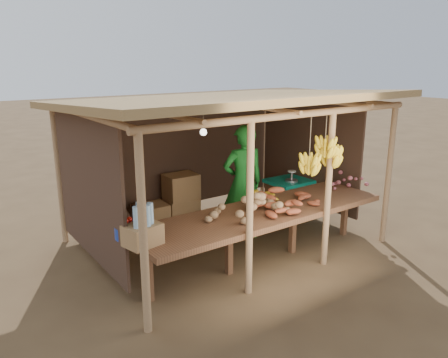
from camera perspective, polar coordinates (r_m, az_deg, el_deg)
ground at (r=7.18m, az=0.00°, el=-8.11°), size 60.00×60.00×0.00m
stall_structure at (r=6.75m, az=-0.24°, el=7.38°), size 4.70×3.50×2.43m
counter at (r=6.22m, az=5.14°, el=-4.64°), size 3.90×1.05×0.80m
potato_heap at (r=5.86m, az=3.39°, el=-3.29°), size 1.20×0.78×0.37m
sweet_potato_heap at (r=6.27m, az=8.53°, el=-2.26°), size 1.07×0.65×0.36m
onion_heap at (r=7.55m, az=15.63°, el=0.32°), size 0.80×0.54×0.35m
banana_pile at (r=6.45m, az=4.80°, el=-1.72°), size 0.57×0.42×0.34m
tomato_basin at (r=5.36m, az=-11.91°, el=-6.51°), size 0.42×0.42×0.22m
bottle_box at (r=5.08m, az=-10.62°, el=-6.48°), size 0.45×0.39×0.50m
vendor at (r=7.03m, az=2.50°, el=-0.51°), size 0.78×0.61×1.88m
tarp_crate at (r=8.28m, az=8.46°, el=-2.29°), size 0.78×0.68×0.92m
carton_stack at (r=7.75m, az=-6.87°, el=-3.33°), size 1.19×0.47×0.89m
burlap_sacks at (r=7.51m, az=-12.25°, el=-5.07°), size 0.93×0.49×0.66m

